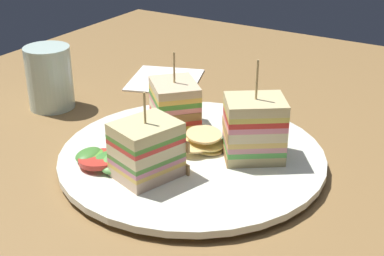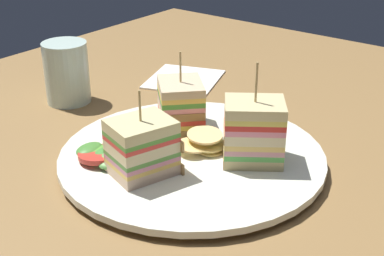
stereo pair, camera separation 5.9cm
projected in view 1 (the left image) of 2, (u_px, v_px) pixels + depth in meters
The scene contains 9 objects.
ground_plane at pixel (192, 171), 61.37cm from camera, with size 111.20×96.37×1.80cm, color olive.
plate at pixel (192, 157), 60.62cm from camera, with size 29.02×29.02×1.37cm.
sandwich_wedge_0 at pixel (175, 106), 64.82cm from camera, with size 7.84×7.87×9.44cm.
sandwich_wedge_1 at pixel (147, 150), 54.80cm from camera, with size 7.41×6.63×9.04cm.
sandwich_wedge_2 at pixel (254, 129), 58.17cm from camera, with size 7.56×7.87×10.92cm.
chip_pile at pixel (204, 141), 60.66cm from camera, with size 5.60×5.17×2.10cm.
salad_garnish at pixel (103, 159), 57.82cm from camera, with size 5.11×6.85×1.56cm.
napkin at pixel (165, 79), 84.39cm from camera, with size 11.06×10.23×0.50cm, color white.
drinking_glass at pixel (50, 82), 73.82cm from camera, with size 6.06×6.06×8.44cm.
Camera 1 is at (-45.60, -27.72, 29.77)cm, focal length 51.73 mm.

